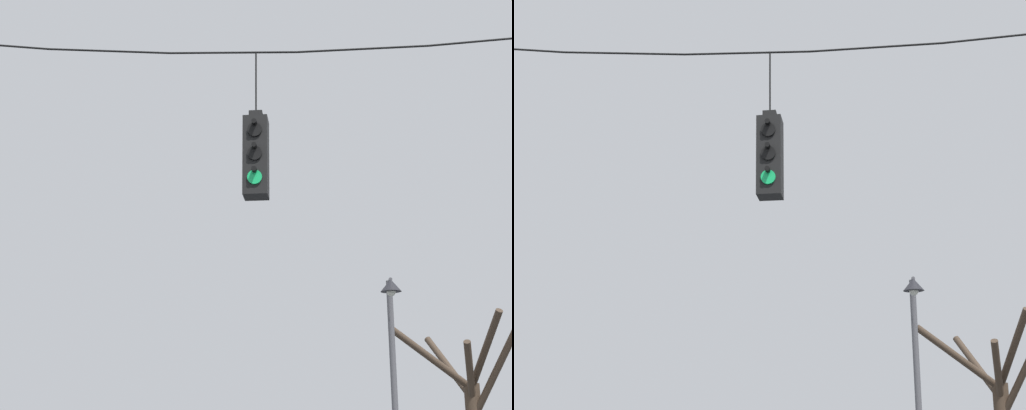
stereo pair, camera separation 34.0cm
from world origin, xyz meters
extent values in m
cylinder|color=black|center=(-3.70, -0.39, 7.18)|extent=(1.85, 0.03, 0.19)
cylinder|color=black|center=(-1.85, -0.39, 7.06)|extent=(1.85, 0.03, 0.11)
cylinder|color=black|center=(0.00, -0.39, 7.02)|extent=(1.85, 0.03, 0.03)
cylinder|color=black|center=(1.85, -0.39, 7.06)|extent=(1.85, 0.03, 0.11)
cube|color=black|center=(-1.51, -0.39, 5.43)|extent=(0.34, 0.34, 1.15)
cube|color=black|center=(-1.51, -0.39, 6.06)|extent=(0.19, 0.19, 0.10)
cylinder|color=black|center=(-1.51, -0.39, 6.57)|extent=(0.02, 0.02, 0.93)
cylinder|color=black|center=(-1.51, -0.57, 5.78)|extent=(0.20, 0.03, 0.20)
cylinder|color=black|center=(-1.51, -0.62, 5.87)|extent=(0.07, 0.12, 0.07)
cylinder|color=black|center=(-1.51, -0.57, 5.43)|extent=(0.20, 0.03, 0.20)
cylinder|color=black|center=(-1.51, -0.62, 5.52)|extent=(0.07, 0.12, 0.07)
cylinder|color=#19C666|center=(-1.51, -0.57, 5.09)|extent=(0.20, 0.03, 0.20)
cylinder|color=black|center=(-1.51, -0.62, 5.18)|extent=(0.07, 0.12, 0.07)
cylinder|color=black|center=(-1.51, -0.20, 5.78)|extent=(0.20, 0.03, 0.20)
cylinder|color=black|center=(-1.51, -0.16, 5.87)|extent=(0.07, 0.12, 0.07)
cylinder|color=black|center=(-1.51, -0.20, 5.43)|extent=(0.20, 0.03, 0.20)
cylinder|color=black|center=(-1.51, -0.16, 5.52)|extent=(0.07, 0.12, 0.07)
cylinder|color=#19C666|center=(-1.51, -0.20, 5.09)|extent=(0.20, 0.03, 0.20)
cylinder|color=black|center=(-1.51, -0.16, 5.18)|extent=(0.07, 0.12, 0.07)
cylinder|color=#515156|center=(0.58, 4.83, 2.32)|extent=(0.12, 0.12, 4.65)
cylinder|color=#515156|center=(0.58, 4.61, 4.60)|extent=(0.07, 0.44, 0.07)
cone|color=#232328|center=(0.58, 4.39, 4.48)|extent=(0.40, 0.40, 0.24)
sphere|color=silver|center=(0.58, 4.39, 4.36)|extent=(0.18, 0.18, 0.18)
cylinder|color=#423326|center=(2.58, 8.41, 3.14)|extent=(0.39, 1.25, 1.40)
cylinder|color=#423326|center=(2.28, 9.69, 3.34)|extent=(1.01, 1.64, 1.70)
cylinder|color=#423326|center=(3.20, 8.41, 3.20)|extent=(1.26, 1.32, 2.26)
cylinder|color=#423326|center=(2.93, 8.24, 3.62)|extent=(0.70, 1.61, 1.73)
cylinder|color=#423326|center=(1.74, 8.70, 3.49)|extent=(2.02, 0.70, 1.53)
camera|label=1|loc=(-0.46, -10.55, 1.77)|focal=55.00mm
camera|label=2|loc=(-0.12, -10.51, 1.77)|focal=55.00mm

